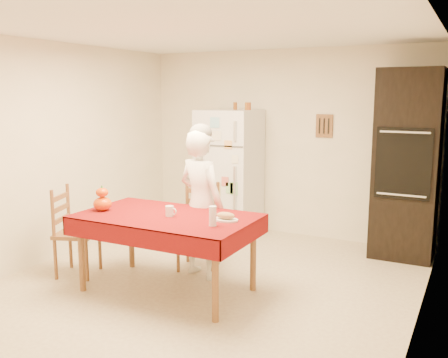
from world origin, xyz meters
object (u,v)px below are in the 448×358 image
Objects in this scene: oven_cabinet at (407,165)px; chair_left at (71,228)px; refrigerator at (229,172)px; bread_plate at (226,220)px; wine_glass at (213,216)px; dining_table at (167,222)px; chair_far at (200,222)px; coffee_mug at (170,211)px; seated_woman at (201,204)px; pumpkin_lower at (103,204)px.

oven_cabinet is 2.32× the size of chair_left.
refrigerator is 7.08× the size of bread_plate.
chair_left is at bearing 178.11° from wine_glass.
chair_left is at bearing -175.99° from dining_table.
chair_far is 1.00× the size of chair_left.
bread_plate is (1.00, -2.06, -0.08)m from refrigerator.
refrigerator reaches higher than dining_table.
dining_table is (-1.89, -2.17, -0.41)m from oven_cabinet.
dining_table is 17.00× the size of coffee_mug.
wine_glass is at bearing -111.44° from chair_left.
seated_woman reaches higher than pumpkin_lower.
refrigerator is at bearing -38.75° from chair_left.
oven_cabinet is 1.41× the size of seated_woman.
bread_plate is at bearing -104.69° from chair_left.
pumpkin_lower is at bearing -169.03° from dining_table.
pumpkin_lower is (-2.56, -2.30, -0.27)m from oven_cabinet.
chair_far is at bearing -76.76° from refrigerator.
chair_left is 0.59m from pumpkin_lower.
dining_table is 0.13m from coffee_mug.
chair_far is at bearing 55.66° from pumpkin_lower.
chair_far is 0.61× the size of seated_woman.
refrigerator is 1.45m from chair_far.
coffee_mug is (-0.04, -0.54, 0.03)m from seated_woman.
seated_woman is 0.68m from bread_plate.
chair_far reaches higher than wine_glass.
seated_woman is 0.82m from wine_glass.
refrigerator reaches higher than pumpkin_lower.
oven_cabinet is 12.50× the size of wine_glass.
chair_far is (0.32, -1.37, -0.34)m from refrigerator.
chair_far is (-1.96, -1.42, -0.59)m from oven_cabinet.
chair_left reaches higher than dining_table.
bread_plate is (0.67, -0.69, 0.26)m from chair_far.
wine_glass is (0.53, -0.12, 0.04)m from coffee_mug.
oven_cabinet is at bearing 50.06° from coffee_mug.
oven_cabinet is at bearing -73.06° from chair_left.
dining_table is 9.24× the size of pumpkin_lower.
chair_left is (-1.09, -0.84, 0.00)m from chair_far.
refrigerator reaches higher than chair_left.
wine_glass is at bearing -96.26° from bread_plate.
coffee_mug is at bearing -106.74° from chair_left.
pumpkin_lower is 1.26m from wine_glass.
dining_table is 1.18m from chair_left.
refrigerator is at bearing 82.85° from pumpkin_lower.
chair_far is (-0.07, 0.76, -0.18)m from dining_table.
refrigerator is 2.29m from bread_plate.
refrigerator is 1.79× the size of chair_far.
refrigerator is 0.77× the size of oven_cabinet.
wine_glass reaches higher than coffee_mug.
coffee_mug is 0.57× the size of wine_glass.
pumpkin_lower is (-0.72, -0.11, 0.02)m from coffee_mug.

